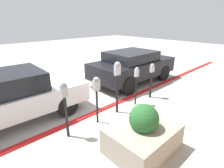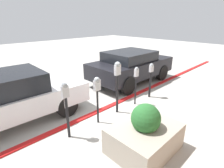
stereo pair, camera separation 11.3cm
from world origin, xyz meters
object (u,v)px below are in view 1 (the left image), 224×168
parking_meter_farthest (152,76)px  parking_meter_fourth (136,78)px  planter_box (143,135)px  parked_car_middle (133,66)px  parking_meter_middle (117,78)px  parked_car_front (7,97)px  parking_meter_second (97,89)px  parking_meter_nearest (65,101)px

parking_meter_farthest → parking_meter_fourth: bearing=179.5°
planter_box → parked_car_middle: 4.61m
parking_meter_middle → parked_car_front: parking_meter_middle is taller
parking_meter_middle → parking_meter_fourth: size_ratio=1.23×
parked_car_middle → parking_meter_farthest: bearing=-116.8°
parking_meter_second → parking_meter_fourth: (1.66, -0.02, -0.07)m
parking_meter_nearest → parked_car_front: bearing=114.8°
planter_box → parked_car_middle: size_ratio=0.37×
planter_box → parked_car_middle: (3.33, 3.16, 0.38)m
parking_meter_second → parking_meter_nearest: bearing=179.9°
parking_meter_second → parked_car_middle: bearing=25.3°
parking_meter_middle → planter_box: bearing=-116.4°
parking_meter_nearest → parking_meter_fourth: (2.60, -0.02, -0.03)m
parking_meter_middle → parking_meter_fourth: parking_meter_middle is taller
parking_meter_nearest → parked_car_front: parking_meter_nearest is taller
planter_box → parking_meter_fourth: bearing=43.4°
parking_meter_farthest → parking_meter_nearest: bearing=179.6°
parking_meter_second → parked_car_middle: (3.34, 1.58, -0.24)m
parking_meter_fourth → parked_car_front: bearing=152.5°
parking_meter_middle → parking_meter_farthest: (1.71, -0.06, -0.28)m
parking_meter_nearest → parking_meter_second: 0.94m
parking_meter_middle → parked_car_front: bearing=146.0°
parked_car_middle → parking_meter_middle: bearing=-148.0°
planter_box → parking_meter_second: bearing=90.4°
parking_meter_second → parked_car_middle: size_ratio=0.33×
parking_meter_second → parked_car_middle: 3.71m
parking_meter_middle → parking_meter_second: bearing=-177.9°
parking_meter_nearest → parking_meter_middle: size_ratio=0.89×
parking_meter_second → parking_meter_middle: parking_meter_middle is taller
parking_meter_middle → parked_car_middle: 3.00m
parking_meter_farthest → parked_car_middle: (0.83, 1.61, -0.06)m
parking_meter_fourth → parked_car_middle: bearing=43.5°
parking_meter_fourth → parked_car_middle: (1.69, 1.60, -0.17)m
parking_meter_nearest → parked_car_middle: size_ratio=0.36×
parking_meter_middle → parked_car_middle: size_ratio=0.40×
parking_meter_middle → parked_car_middle: (2.54, 1.55, -0.34)m
parking_meter_nearest → parking_meter_middle: bearing=0.9°
planter_box → parking_meter_nearest: bearing=121.2°
parking_meter_fourth → parked_car_front: size_ratio=0.32×
parking_meter_middle → parking_meter_farthest: 1.73m
parking_meter_second → parking_meter_farthest: (2.51, -0.03, -0.18)m
parking_meter_farthest → parked_car_front: size_ratio=0.31×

